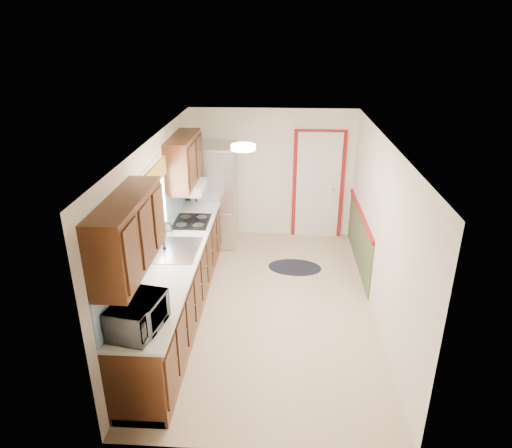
# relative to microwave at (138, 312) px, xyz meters

# --- Properties ---
(room_shell) EXTENTS (3.20, 5.20, 2.52)m
(room_shell) POSITION_rel_microwave_xyz_m (1.20, 1.95, 0.06)
(room_shell) COLOR #D0B193
(room_shell) RESTS_ON ground
(kitchen_run) EXTENTS (0.63, 4.00, 2.20)m
(kitchen_run) POSITION_rel_microwave_xyz_m (-0.04, 1.66, -0.33)
(kitchen_run) COLOR #3D1D0D
(kitchen_run) RESTS_ON ground
(back_wall_trim) EXTENTS (1.12, 2.30, 2.08)m
(back_wall_trim) POSITION_rel_microwave_xyz_m (2.19, 4.16, -0.25)
(back_wall_trim) COLOR maroon
(back_wall_trim) RESTS_ON ground
(ceiling_fixture) EXTENTS (0.30, 0.30, 0.06)m
(ceiling_fixture) POSITION_rel_microwave_xyz_m (0.90, 1.75, 1.22)
(ceiling_fixture) COLOR #FFD88C
(ceiling_fixture) RESTS_ON room_shell
(microwave) EXTENTS (0.44, 0.65, 0.41)m
(microwave) POSITION_rel_microwave_xyz_m (0.00, 0.00, 0.00)
(microwave) COLOR white
(microwave) RESTS_ON kitchen_run
(refrigerator) EXTENTS (0.79, 0.78, 1.84)m
(refrigerator) POSITION_rel_microwave_xyz_m (0.18, 4.00, -0.22)
(refrigerator) COLOR #B7B7BC
(refrigerator) RESTS_ON ground
(rug) EXTENTS (0.92, 0.64, 0.01)m
(rug) POSITION_rel_microwave_xyz_m (1.63, 3.08, -1.14)
(rug) COLOR black
(rug) RESTS_ON ground
(cooktop) EXTENTS (0.53, 0.63, 0.02)m
(cooktop) POSITION_rel_microwave_xyz_m (0.01, 2.72, -0.19)
(cooktop) COLOR black
(cooktop) RESTS_ON kitchen_run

